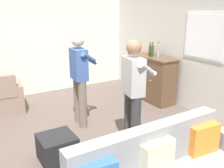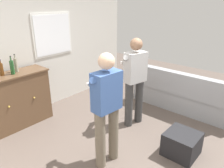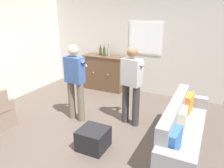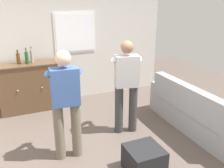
{
  "view_description": "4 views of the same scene",
  "coord_description": "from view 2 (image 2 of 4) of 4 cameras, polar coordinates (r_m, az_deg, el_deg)",
  "views": [
    {
      "loc": [
        3.59,
        -1.45,
        2.1
      ],
      "look_at": [
        0.2,
        0.64,
        0.89
      ],
      "focal_mm": 40.0,
      "sensor_mm": 36.0,
      "label": 1
    },
    {
      "loc": [
        -2.35,
        -1.5,
        2.31
      ],
      "look_at": [
        0.13,
        0.65,
        1.02
      ],
      "focal_mm": 35.0,
      "sensor_mm": 36.0,
      "label": 2
    },
    {
      "loc": [
        2.26,
        -3.32,
        2.38
      ],
      "look_at": [
        0.41,
        0.5,
        0.9
      ],
      "focal_mm": 35.0,
      "sensor_mm": 36.0,
      "label": 3
    },
    {
      "loc": [
        -1.08,
        -3.01,
        2.38
      ],
      "look_at": [
        0.4,
        0.43,
        1.05
      ],
      "focal_mm": 40.0,
      "sensor_mm": 36.0,
      "label": 4
    }
  ],
  "objects": [
    {
      "name": "bottle_spirits_clear",
      "position": [
        4.27,
        -24.65,
        4.03
      ],
      "size": [
        0.07,
        0.07,
        0.33
      ],
      "color": "#1E4C23",
      "rests_on": "sideboard_cabinet"
    },
    {
      "name": "ground",
      "position": [
        3.62,
        6.79,
        -18.38
      ],
      "size": [
        10.4,
        10.4,
        0.0
      ],
      "primitive_type": "plane",
      "color": "brown"
    },
    {
      "name": "wall_back_with_window",
      "position": [
        4.87,
        -19.43,
        9.53
      ],
      "size": [
        5.2,
        0.15,
        2.8
      ],
      "color": "beige",
      "rests_on": "ground"
    },
    {
      "name": "bottle_liquor_amber",
      "position": [
        4.37,
        -23.79,
        4.63
      ],
      "size": [
        0.06,
        0.06,
        0.33
      ],
      "color": "gray",
      "rests_on": "sideboard_cabinet"
    },
    {
      "name": "ottoman",
      "position": [
        3.71,
        17.76,
        -14.66
      ],
      "size": [
        0.49,
        0.49,
        0.38
      ],
      "primitive_type": "cube",
      "color": "black",
      "rests_on": "ground"
    },
    {
      "name": "person_standing_right",
      "position": [
        4.04,
        5.9,
        1.47
      ],
      "size": [
        0.54,
        0.51,
        1.68
      ],
      "color": "#383838",
      "rests_on": "ground"
    },
    {
      "name": "sideboard_cabinet",
      "position": [
        4.5,
        -23.73,
        -3.87
      ],
      "size": [
        1.25,
        0.49,
        1.04
      ],
      "color": "brown",
      "rests_on": "ground"
    },
    {
      "name": "couch",
      "position": [
        4.98,
        18.11,
        -2.86
      ],
      "size": [
        0.57,
        2.3,
        0.89
      ],
      "color": "gray",
      "rests_on": "ground"
    },
    {
      "name": "bottle_wine_green",
      "position": [
        4.27,
        -26.97,
        3.52
      ],
      "size": [
        0.07,
        0.07,
        0.29
      ],
      "color": "#593314",
      "rests_on": "sideboard_cabinet"
    },
    {
      "name": "person_standing_left",
      "position": [
        3.01,
        -1.52,
        -5.66
      ],
      "size": [
        0.56,
        0.49,
        1.68
      ],
      "color": "#6B6051",
      "rests_on": "ground"
    }
  ]
}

